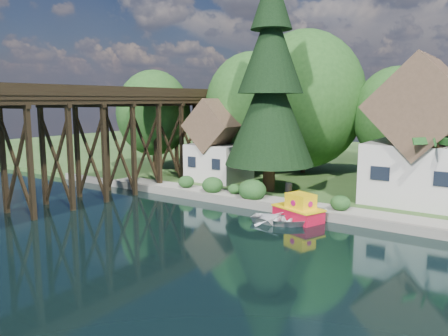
{
  "coord_description": "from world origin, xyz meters",
  "views": [
    {
      "loc": [
        13.06,
        -19.97,
        8.24
      ],
      "look_at": [
        -4.65,
        6.0,
        3.3
      ],
      "focal_mm": 35.0,
      "sensor_mm": 36.0,
      "label": 1
    }
  ],
  "objects_px": {
    "house_left": "(424,141)",
    "palm_tree": "(435,143)",
    "trestle_bridge": "(109,134)",
    "shed": "(219,146)",
    "tugboat": "(299,210)",
    "boat_white_a": "(280,218)",
    "conifer": "(270,85)"
  },
  "relations": [
    {
      "from": "tugboat",
      "to": "boat_white_a",
      "type": "xyz_separation_m",
      "value": [
        -0.62,
        -1.54,
        -0.35
      ]
    },
    {
      "from": "trestle_bridge",
      "to": "shed",
      "type": "xyz_separation_m",
      "value": [
        5.0,
        9.33,
        -1.52
      ]
    },
    {
      "from": "shed",
      "to": "boat_white_a",
      "type": "xyz_separation_m",
      "value": [
        11.24,
        -9.0,
        -3.42
      ]
    },
    {
      "from": "palm_tree",
      "to": "trestle_bridge",
      "type": "bearing_deg",
      "value": -163.45
    },
    {
      "from": "shed",
      "to": "conifer",
      "type": "bearing_deg",
      "value": -16.47
    },
    {
      "from": "shed",
      "to": "conifer",
      "type": "relative_size",
      "value": 0.42
    },
    {
      "from": "trestle_bridge",
      "to": "boat_white_a",
      "type": "bearing_deg",
      "value": 1.17
    },
    {
      "from": "palm_tree",
      "to": "tugboat",
      "type": "xyz_separation_m",
      "value": [
        -7.46,
        -5.36,
        -4.6
      ]
    },
    {
      "from": "house_left",
      "to": "conifer",
      "type": "distance_m",
      "value": 12.71
    },
    {
      "from": "trestle_bridge",
      "to": "house_left",
      "type": "height_order",
      "value": "house_left"
    },
    {
      "from": "conifer",
      "to": "palm_tree",
      "type": "xyz_separation_m",
      "value": [
        12.79,
        -0.17,
        -4.05
      ]
    },
    {
      "from": "shed",
      "to": "house_left",
      "type": "bearing_deg",
      "value": 4.77
    },
    {
      "from": "shed",
      "to": "boat_white_a",
      "type": "distance_m",
      "value": 14.8
    },
    {
      "from": "trestle_bridge",
      "to": "tugboat",
      "type": "bearing_deg",
      "value": 6.33
    },
    {
      "from": "house_left",
      "to": "shed",
      "type": "height_order",
      "value": "house_left"
    },
    {
      "from": "house_left",
      "to": "palm_tree",
      "type": "relative_size",
      "value": 1.98
    },
    {
      "from": "trestle_bridge",
      "to": "tugboat",
      "type": "relative_size",
      "value": 11.3
    },
    {
      "from": "house_left",
      "to": "palm_tree",
      "type": "distance_m",
      "value": 3.84
    },
    {
      "from": "conifer",
      "to": "house_left",
      "type": "bearing_deg",
      "value": 16.66
    },
    {
      "from": "tugboat",
      "to": "boat_white_a",
      "type": "bearing_deg",
      "value": -111.92
    },
    {
      "from": "conifer",
      "to": "tugboat",
      "type": "distance_m",
      "value": 11.57
    },
    {
      "from": "house_left",
      "to": "conifer",
      "type": "relative_size",
      "value": 0.6
    },
    {
      "from": "palm_tree",
      "to": "tugboat",
      "type": "height_order",
      "value": "palm_tree"
    },
    {
      "from": "shed",
      "to": "conifer",
      "type": "height_order",
      "value": "conifer"
    },
    {
      "from": "house_left",
      "to": "conifer",
      "type": "xyz_separation_m",
      "value": [
        -11.47,
        -3.43,
        4.26
      ]
    },
    {
      "from": "boat_white_a",
      "to": "trestle_bridge",
      "type": "bearing_deg",
      "value": 81.89
    },
    {
      "from": "trestle_bridge",
      "to": "boat_white_a",
      "type": "distance_m",
      "value": 16.98
    },
    {
      "from": "boat_white_a",
      "to": "shed",
      "type": "bearing_deg",
      "value": 42.06
    },
    {
      "from": "tugboat",
      "to": "boat_white_a",
      "type": "relative_size",
      "value": 1.0
    },
    {
      "from": "trestle_bridge",
      "to": "house_left",
      "type": "xyz_separation_m",
      "value": [
        23.0,
        10.83,
        -0.21
      ]
    },
    {
      "from": "trestle_bridge",
      "to": "shed",
      "type": "relative_size",
      "value": 5.63
    },
    {
      "from": "palm_tree",
      "to": "shed",
      "type": "bearing_deg",
      "value": 173.8
    }
  ]
}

